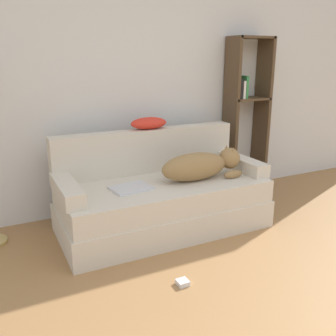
# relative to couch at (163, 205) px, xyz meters

# --- Properties ---
(wall_back) EXTENTS (6.99, 0.06, 2.70)m
(wall_back) POSITION_rel_couch_xyz_m (0.23, 0.68, 1.14)
(wall_back) COLOR silver
(wall_back) RESTS_ON ground_plane
(couch) EXTENTS (1.80, 0.85, 0.44)m
(couch) POSITION_rel_couch_xyz_m (0.00, 0.00, 0.00)
(couch) COLOR beige
(couch) RESTS_ON ground_plane
(couch_backrest) EXTENTS (1.76, 0.15, 0.40)m
(couch_backrest) POSITION_rel_couch_xyz_m (0.00, 0.35, 0.42)
(couch_backrest) COLOR beige
(couch_backrest) RESTS_ON couch
(couch_arm_left) EXTENTS (0.15, 0.66, 0.12)m
(couch_arm_left) POSITION_rel_couch_xyz_m (-0.83, -0.01, 0.28)
(couch_arm_left) COLOR beige
(couch_arm_left) RESTS_ON couch
(couch_arm_right) EXTENTS (0.15, 0.66, 0.12)m
(couch_arm_right) POSITION_rel_couch_xyz_m (0.83, -0.01, 0.28)
(couch_arm_right) COLOR beige
(couch_arm_right) RESTS_ON couch
(dog) EXTENTS (0.78, 0.25, 0.27)m
(dog) POSITION_rel_couch_xyz_m (0.34, -0.08, 0.35)
(dog) COLOR olive
(dog) RESTS_ON couch
(laptop) EXTENTS (0.35, 0.28, 0.02)m
(laptop) POSITION_rel_couch_xyz_m (-0.32, -0.05, 0.23)
(laptop) COLOR silver
(laptop) RESTS_ON couch
(throw_pillow) EXTENTS (0.35, 0.19, 0.11)m
(throw_pillow) POSITION_rel_couch_xyz_m (0.03, 0.37, 0.68)
(throw_pillow) COLOR red
(throw_pillow) RESTS_ON couch_backrest
(bookshelf) EXTENTS (0.46, 0.26, 1.68)m
(bookshelf) POSITION_rel_couch_xyz_m (1.25, 0.50, 0.73)
(bookshelf) COLOR #4C3823
(bookshelf) RESTS_ON ground_plane
(power_adapter) EXTENTS (0.08, 0.08, 0.03)m
(power_adapter) POSITION_rel_couch_xyz_m (-0.27, -0.86, -0.20)
(power_adapter) COLOR silver
(power_adapter) RESTS_ON ground_plane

